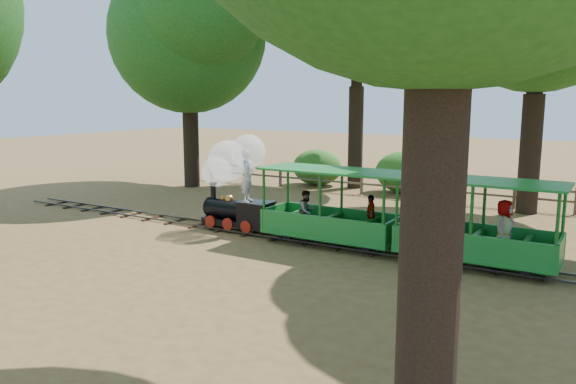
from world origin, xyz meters
The scene contains 10 objects.
ground centered at (0.00, 0.00, 0.00)m, with size 90.00×90.00×0.00m, color olive.
track centered at (0.00, 0.00, 0.07)m, with size 22.00×1.00×0.10m.
locomotive centered at (-1.70, 0.06, 1.68)m, with size 2.61×1.23×2.99m.
carriage_front centered at (1.65, -0.01, 0.79)m, with size 3.86×1.58×2.00m.
carriage_rear centered at (5.52, -0.03, 0.83)m, with size 3.86×1.58×2.00m.
oak_nw centered at (-8.53, 6.09, 7.08)m, with size 8.57×7.55×10.16m.
fence centered at (0.00, 8.00, 0.58)m, with size 18.10×0.10×1.00m.
shrub_west centered at (-3.82, 9.30, 0.82)m, with size 2.38×1.83×1.65m, color #2D6B1E.
shrub_mid_w centered at (0.40, 9.30, 0.88)m, with size 2.55×1.96×1.77m, color #2D6B1E.
shrub_mid_e centered at (0.53, 9.30, 0.80)m, with size 2.30×1.77×1.59m, color #2D6B1E.
Camera 1 is at (8.39, -13.33, 3.99)m, focal length 35.00 mm.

